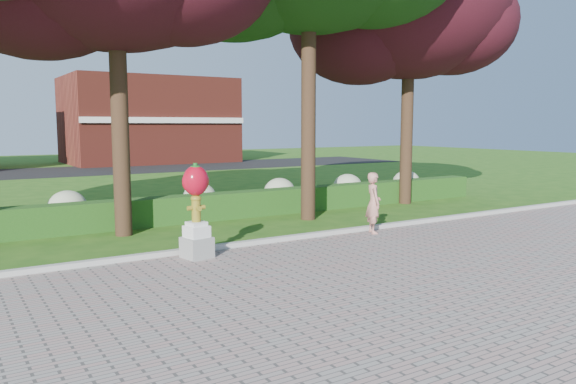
# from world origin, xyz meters

# --- Properties ---
(ground) EXTENTS (100.00, 100.00, 0.00)m
(ground) POSITION_xyz_m (0.00, 0.00, 0.00)
(ground) COLOR #255314
(ground) RESTS_ON ground
(walkway) EXTENTS (40.00, 14.00, 0.04)m
(walkway) POSITION_xyz_m (0.00, -4.00, 0.02)
(walkway) COLOR gray
(walkway) RESTS_ON ground
(curb) EXTENTS (40.00, 0.18, 0.15)m
(curb) POSITION_xyz_m (0.00, 3.00, 0.07)
(curb) COLOR #ADADA5
(curb) RESTS_ON ground
(lawn_hedge) EXTENTS (24.00, 0.70, 0.80)m
(lawn_hedge) POSITION_xyz_m (0.00, 7.00, 0.40)
(lawn_hedge) COLOR #163F12
(lawn_hedge) RESTS_ON ground
(hydrangea_row) EXTENTS (20.10, 1.10, 0.99)m
(hydrangea_row) POSITION_xyz_m (0.57, 8.00, 0.55)
(hydrangea_row) COLOR #A6AE85
(hydrangea_row) RESTS_ON ground
(street) EXTENTS (50.00, 8.00, 0.02)m
(street) POSITION_xyz_m (0.00, 28.00, 0.01)
(street) COLOR black
(street) RESTS_ON ground
(building_right) EXTENTS (12.00, 8.00, 6.40)m
(building_right) POSITION_xyz_m (8.00, 34.00, 3.20)
(building_right) COLOR maroon
(building_right) RESTS_ON ground
(tree_far_right) EXTENTS (7.88, 6.72, 10.21)m
(tree_far_right) POSITION_xyz_m (8.40, 6.58, 6.97)
(tree_far_right) COLOR black
(tree_far_right) RESTS_ON ground
(hydrant_sculpture) EXTENTS (0.64, 0.64, 2.04)m
(hydrant_sculpture) POSITION_xyz_m (-1.42, 2.50, 1.12)
(hydrant_sculpture) COLOR gray
(hydrant_sculpture) RESTS_ON walkway
(woman) EXTENTS (0.58, 0.69, 1.61)m
(woman) POSITION_xyz_m (3.61, 2.60, 0.84)
(woman) COLOR tan
(woman) RESTS_ON walkway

